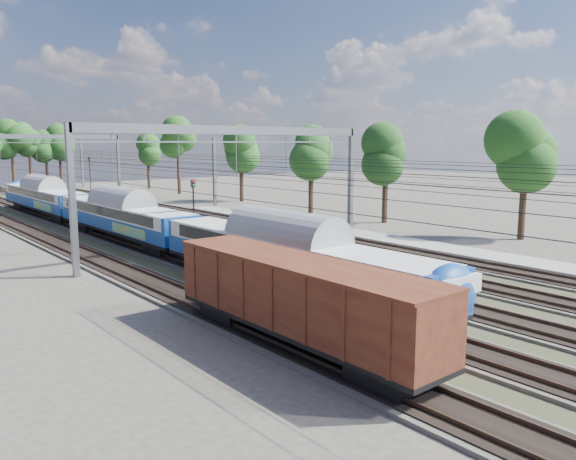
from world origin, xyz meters
TOP-DOWN VIEW (x-y plane):
  - track_bed at (-0.00, 45.00)m, footprint 21.00×130.00m
  - platform at (12.00, 20.00)m, footprint 3.00×70.00m
  - catenary at (0.33, 52.69)m, footprint 25.65×130.00m
  - tree_belt at (7.24, 89.18)m, footprint 39.25×100.93m
  - emu_train at (-4.50, 39.22)m, footprint 2.93×61.99m
  - freight_boxcar at (-9.00, 12.77)m, footprint 2.68×12.95m
  - worker at (1.36, 85.57)m, footprint 0.39×0.58m
  - signal_near at (-0.43, 35.36)m, footprint 0.33×0.30m
  - signal_far at (11.07, 88.76)m, footprint 0.37×0.34m

SIDE VIEW (x-z plane):
  - track_bed at x=0.00m, z-range -0.07..0.27m
  - platform at x=12.00m, z-range 0.00..0.30m
  - worker at x=1.36m, z-range 0.00..1.54m
  - freight_boxcar at x=-9.00m, z-range 0.37..3.71m
  - emu_train at x=-4.50m, z-range 0.38..4.66m
  - signal_near at x=-0.43m, z-range 0.67..5.70m
  - signal_far at x=11.07m, z-range 0.75..6.38m
  - catenary at x=0.33m, z-range 1.90..10.90m
  - tree_belt at x=7.24m, z-range 2.31..14.45m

